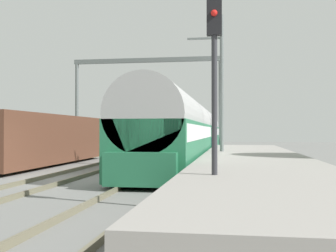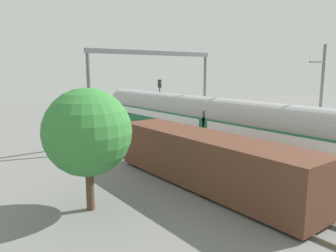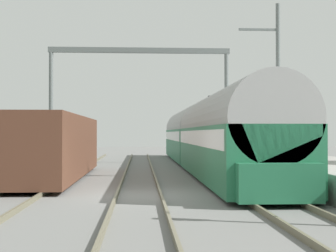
{
  "view_description": "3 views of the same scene",
  "coord_description": "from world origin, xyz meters",
  "px_view_note": "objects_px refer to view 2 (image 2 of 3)",
  "views": [
    {
      "loc": [
        6.86,
        -16.28,
        1.95
      ],
      "look_at": [
        3.91,
        2.86,
        2.18
      ],
      "focal_mm": 44.87,
      "sensor_mm": 36.0,
      "label": 1
    },
    {
      "loc": [
        -15.82,
        -5.85,
        6.3
      ],
      "look_at": [
        -0.79,
        13.91,
        1.98
      ],
      "focal_mm": 34.66,
      "sensor_mm": 36.0,
      "label": 2
    },
    {
      "loc": [
        0.04,
        -16.59,
        2.09
      ],
      "look_at": [
        1.95,
        17.5,
        2.59
      ],
      "focal_mm": 53.16,
      "sensor_mm": 36.0,
      "label": 3
    }
  ],
  "objects_px": {
    "passenger_train": "(216,121)",
    "person_crossing": "(222,129)",
    "freight_car": "(207,160)",
    "catenary_gantry": "(154,78)",
    "railway_signal_far": "(160,96)"
  },
  "relations": [
    {
      "from": "passenger_train",
      "to": "freight_car",
      "type": "relative_size",
      "value": 2.53
    },
    {
      "from": "person_crossing",
      "to": "freight_car",
      "type": "bearing_deg",
      "value": -134.8
    },
    {
      "from": "passenger_train",
      "to": "person_crossing",
      "type": "distance_m",
      "value": 1.81
    },
    {
      "from": "freight_car",
      "to": "person_crossing",
      "type": "relative_size",
      "value": 7.51
    },
    {
      "from": "passenger_train",
      "to": "person_crossing",
      "type": "xyz_separation_m",
      "value": [
        1.41,
        0.63,
        -0.94
      ]
    },
    {
      "from": "person_crossing",
      "to": "railway_signal_far",
      "type": "xyz_separation_m",
      "value": [
        0.51,
        10.2,
        2.29
      ]
    },
    {
      "from": "freight_car",
      "to": "railway_signal_far",
      "type": "height_order",
      "value": "railway_signal_far"
    },
    {
      "from": "railway_signal_far",
      "to": "catenary_gantry",
      "type": "relative_size",
      "value": 0.43
    },
    {
      "from": "catenary_gantry",
      "to": "railway_signal_far",
      "type": "bearing_deg",
      "value": 51.42
    },
    {
      "from": "railway_signal_far",
      "to": "catenary_gantry",
      "type": "bearing_deg",
      "value": -128.58
    },
    {
      "from": "freight_car",
      "to": "railway_signal_far",
      "type": "relative_size",
      "value": 2.5
    },
    {
      "from": "person_crossing",
      "to": "catenary_gantry",
      "type": "height_order",
      "value": "catenary_gantry"
    },
    {
      "from": "freight_car",
      "to": "catenary_gantry",
      "type": "height_order",
      "value": "catenary_gantry"
    },
    {
      "from": "passenger_train",
      "to": "person_crossing",
      "type": "bearing_deg",
      "value": 23.97
    },
    {
      "from": "passenger_train",
      "to": "railway_signal_far",
      "type": "bearing_deg",
      "value": 79.96
    }
  ]
}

